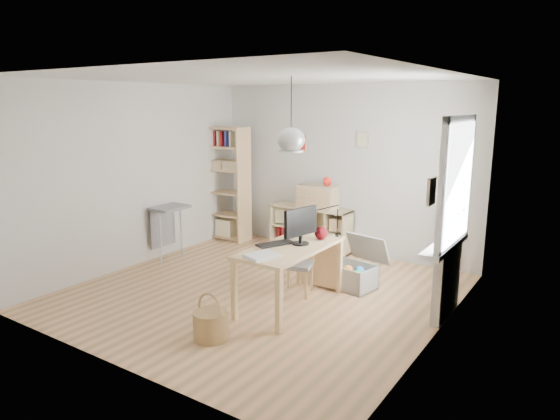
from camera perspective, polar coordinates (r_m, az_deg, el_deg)
The scene contains 20 objects.
ground at distance 6.57m, azimuth -2.21°, elevation -9.35°, with size 4.50×4.50×0.00m, color tan.
room_shell at distance 5.69m, azimuth 1.27°, elevation 8.06°, with size 4.50×4.50×4.50m.
window_unit at distance 5.77m, azimuth 19.61°, elevation 2.91°, with size 0.07×1.16×1.46m.
radiator at distance 6.06m, azimuth 18.51°, elevation -7.84°, with size 0.10×0.80×0.80m, color silver.
windowsill at distance 5.94m, azimuth 18.32°, elevation -3.87°, with size 0.22×1.20×0.06m, color white.
desk at distance 5.94m, azimuth 1.21°, elevation -4.98°, with size 0.70×1.50×0.75m.
cube_shelf at distance 8.39m, azimuth 3.50°, elevation -2.43°, with size 1.40×0.38×0.72m.
tall_bookshelf at distance 8.88m, azimuth -6.13°, elevation 3.55°, with size 0.80×0.38×2.00m.
side_table at distance 7.92m, azimuth -12.77°, elevation -0.83°, with size 0.40×0.55×0.85m.
chair at distance 6.42m, azimuth 2.08°, elevation -5.81°, with size 0.46×0.46×0.75m.
wicker_basket at distance 5.35m, azimuth -7.93°, elevation -12.79°, with size 0.37×0.36×0.50m.
storage_chest at distance 6.76m, azimuth 8.42°, elevation -6.89°, with size 0.75×0.81×0.66m.
monitor at distance 5.92m, azimuth 2.39°, elevation -1.61°, with size 0.20×0.51×0.44m.
keyboard at distance 5.96m, azimuth -0.56°, elevation -3.88°, with size 0.17×0.45×0.02m, color black.
task_lamp at distance 6.32m, azimuth 4.99°, elevation -0.66°, with size 0.36×0.13×0.38m.
yarn_ball at distance 6.19m, azimuth 4.71°, elevation -2.65°, with size 0.16×0.16×0.16m, color #500A0F.
paper_tray at distance 5.48m, azimuth -2.07°, elevation -5.25°, with size 0.27×0.34×0.03m, color white.
drawer_chest at distance 8.15m, azimuth 4.29°, elevation 1.51°, with size 0.65×0.30×0.37m, color #D3BD8B.
red_vase at distance 8.02m, azimuth 5.42°, elevation 3.25°, with size 0.13×0.13×0.16m, color #AA190E.
potted_plant at distance 6.19m, azimuth 19.05°, elevation -1.24°, with size 0.33×0.29×0.37m, color #356B28.
Camera 1 is at (3.59, -4.94, 2.41)m, focal length 32.00 mm.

